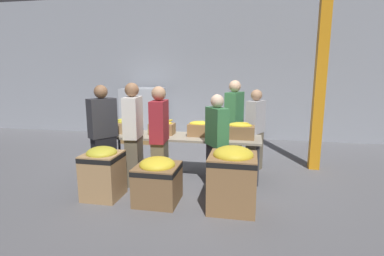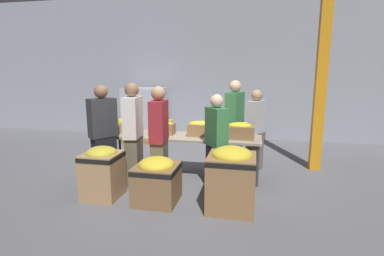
{
  "view_description": "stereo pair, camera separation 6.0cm",
  "coord_description": "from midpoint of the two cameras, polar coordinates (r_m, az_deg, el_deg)",
  "views": [
    {
      "loc": [
        1.23,
        -5.19,
        1.92
      ],
      "look_at": [
        0.19,
        0.01,
        0.9
      ],
      "focal_mm": 28.0,
      "sensor_mm": 36.0,
      "label": 1
    },
    {
      "loc": [
        1.29,
        -5.18,
        1.92
      ],
      "look_at": [
        0.19,
        0.01,
        0.9
      ],
      "focal_mm": 28.0,
      "sensor_mm": 36.0,
      "label": 2
    }
  ],
  "objects": [
    {
      "name": "ground_plane",
      "position": [
        5.67,
        -1.65,
        -8.88
      ],
      "size": [
        30.0,
        30.0,
        0.0
      ],
      "primitive_type": "plane",
      "color": "slate"
    },
    {
      "name": "wall_back",
      "position": [
        8.64,
        3.61,
        11.43
      ],
      "size": [
        16.0,
        0.08,
        4.0
      ],
      "color": "#9399A3",
      "rests_on": "ground_plane"
    },
    {
      "name": "sorting_table",
      "position": [
        5.47,
        -1.69,
        -1.97
      ],
      "size": [
        2.86,
        0.72,
        0.75
      ],
      "color": "#9E937F",
      "rests_on": "ground_plane"
    },
    {
      "name": "banana_box_0",
      "position": [
        5.81,
        -11.8,
        0.42
      ],
      "size": [
        0.48,
        0.31,
        0.28
      ],
      "color": "tan",
      "rests_on": "sorting_table"
    },
    {
      "name": "banana_box_1",
      "position": [
        5.61,
        -5.4,
        0.15
      ],
      "size": [
        0.46,
        0.29,
        0.28
      ],
      "color": "olive",
      "rests_on": "sorting_table"
    },
    {
      "name": "banana_box_2",
      "position": [
        5.42,
        1.66,
        -0.05
      ],
      "size": [
        0.39,
        0.27,
        0.28
      ],
      "color": "olive",
      "rests_on": "sorting_table"
    },
    {
      "name": "banana_box_3",
      "position": [
        5.28,
        9.43,
        -0.46
      ],
      "size": [
        0.5,
        0.31,
        0.3
      ],
      "color": "olive",
      "rests_on": "sorting_table"
    },
    {
      "name": "volunteer_0",
      "position": [
        5.85,
        12.27,
        -0.57
      ],
      "size": [
        0.38,
        0.47,
        1.57
      ],
      "rotation": [
        0.0,
        0.0,
        -2.05
      ],
      "color": "#6B604C",
      "rests_on": "ground_plane"
    },
    {
      "name": "volunteer_1",
      "position": [
        5.34,
        -16.23,
        -1.22
      ],
      "size": [
        0.45,
        0.5,
        1.69
      ],
      "rotation": [
        0.0,
        0.0,
        0.93
      ],
      "color": "black",
      "rests_on": "ground_plane"
    },
    {
      "name": "volunteer_2",
      "position": [
        6.02,
        8.34,
        0.67
      ],
      "size": [
        0.37,
        0.51,
        1.73
      ],
      "rotation": [
        0.0,
        0.0,
        -1.9
      ],
      "color": "black",
      "rests_on": "ground_plane"
    },
    {
      "name": "volunteer_3",
      "position": [
        5.1,
        -10.78,
        -1.31
      ],
      "size": [
        0.28,
        0.49,
        1.73
      ],
      "rotation": [
        0.0,
        0.0,
        1.69
      ],
      "color": "#6B604C",
      "rests_on": "ground_plane"
    },
    {
      "name": "volunteer_4",
      "position": [
        4.79,
        4.97,
        -2.97
      ],
      "size": [
        0.41,
        0.46,
        1.56
      ],
      "rotation": [
        0.0,
        0.0,
        2.19
      ],
      "color": "black",
      "rests_on": "ground_plane"
    },
    {
      "name": "volunteer_5",
      "position": [
        4.85,
        -5.92,
        -2.1
      ],
      "size": [
        0.26,
        0.47,
        1.68
      ],
      "rotation": [
        0.0,
        0.0,
        1.65
      ],
      "color": "#6B604C",
      "rests_on": "ground_plane"
    },
    {
      "name": "donation_bin_0",
      "position": [
        4.79,
        -16.36,
        -7.76
      ],
      "size": [
        0.54,
        0.54,
        0.8
      ],
      "color": "tan",
      "rests_on": "ground_plane"
    },
    {
      "name": "donation_bin_1",
      "position": [
        4.48,
        -6.34,
        -9.57
      ],
      "size": [
        0.62,
        0.62,
        0.68
      ],
      "color": "olive",
      "rests_on": "ground_plane"
    },
    {
      "name": "donation_bin_2",
      "position": [
        4.24,
        7.94,
        -9.12
      ],
      "size": [
        0.65,
        0.65,
        0.9
      ],
      "color": "olive",
      "rests_on": "ground_plane"
    },
    {
      "name": "support_pillar",
      "position": [
        6.2,
        23.8,
        10.74
      ],
      "size": [
        0.2,
        0.2,
        4.0
      ],
      "color": "orange",
      "rests_on": "ground_plane"
    },
    {
      "name": "pallet_stack_0",
      "position": [
        8.4,
        -8.71,
        2.53
      ],
      "size": [
        1.1,
        1.1,
        1.45
      ],
      "color": "olive",
      "rests_on": "ground_plane"
    }
  ]
}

